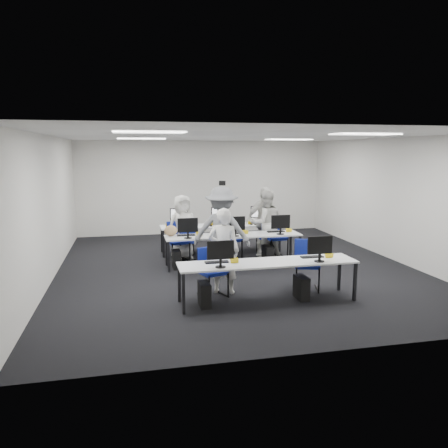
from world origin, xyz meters
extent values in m
plane|color=black|center=(0.00, 0.00, 0.00)|extent=(9.00, 9.00, 0.00)
plane|color=white|center=(0.00, 0.00, 3.00)|extent=(9.00, 9.00, 0.00)
cube|color=silver|center=(0.00, 4.50, 1.50)|extent=(8.00, 0.02, 3.00)
cube|color=silver|center=(0.00, -4.50, 1.50)|extent=(8.00, 0.02, 3.00)
cube|color=silver|center=(-4.00, 0.00, 1.50)|extent=(0.02, 9.00, 3.00)
cube|color=silver|center=(4.00, 0.00, 1.50)|extent=(0.02, 9.00, 3.00)
cube|color=white|center=(-2.00, -2.00, 2.98)|extent=(1.20, 0.60, 0.02)
cube|color=white|center=(2.00, -2.00, 2.98)|extent=(1.20, 0.60, 0.02)
cube|color=white|center=(-2.00, 2.00, 2.98)|extent=(1.20, 0.60, 0.02)
cube|color=white|center=(2.00, 2.00, 2.98)|extent=(1.20, 0.60, 0.02)
cube|color=silver|center=(0.00, -2.40, 0.71)|extent=(3.20, 0.70, 0.03)
cube|color=black|center=(-1.55, -2.70, 0.35)|extent=(0.05, 0.05, 0.70)
cube|color=black|center=(-1.55, -2.10, 0.35)|extent=(0.05, 0.05, 0.70)
cube|color=black|center=(1.55, -2.70, 0.35)|extent=(0.05, 0.05, 0.70)
cube|color=black|center=(1.55, -2.10, 0.35)|extent=(0.05, 0.05, 0.70)
cube|color=silver|center=(0.00, 0.20, 0.71)|extent=(3.20, 0.70, 0.03)
cube|color=black|center=(-1.55, -0.10, 0.35)|extent=(0.05, 0.05, 0.70)
cube|color=black|center=(-1.55, 0.50, 0.35)|extent=(0.05, 0.05, 0.70)
cube|color=black|center=(1.55, -0.10, 0.35)|extent=(0.05, 0.05, 0.70)
cube|color=black|center=(1.55, 0.50, 0.35)|extent=(0.05, 0.05, 0.70)
cube|color=silver|center=(0.00, 1.60, 0.71)|extent=(3.20, 0.70, 0.03)
cube|color=black|center=(-1.55, 1.30, 0.35)|extent=(0.05, 0.05, 0.70)
cube|color=black|center=(-1.55, 1.90, 0.35)|extent=(0.05, 0.05, 0.70)
cube|color=black|center=(1.55, 1.30, 0.35)|extent=(0.05, 0.05, 0.70)
cube|color=black|center=(1.55, 1.90, 0.35)|extent=(0.05, 0.05, 0.70)
cube|color=#0B2793|center=(-0.90, -2.58, 1.03)|extent=(0.46, 0.04, 0.32)
cube|color=black|center=(-0.90, -2.26, 0.74)|extent=(0.42, 0.14, 0.02)
ellipsoid|color=black|center=(-0.60, -2.26, 0.75)|extent=(0.07, 0.10, 0.04)
cube|color=black|center=(-1.15, -2.40, 0.21)|extent=(0.18, 0.40, 0.42)
cube|color=white|center=(0.90, -2.58, 1.03)|extent=(0.46, 0.04, 0.32)
cube|color=black|center=(0.90, -2.26, 0.74)|extent=(0.42, 0.14, 0.02)
ellipsoid|color=black|center=(1.20, -2.26, 0.75)|extent=(0.07, 0.10, 0.04)
cube|color=black|center=(0.65, -2.40, 0.21)|extent=(0.18, 0.40, 0.42)
cube|color=white|center=(-1.10, 0.02, 1.03)|extent=(0.46, 0.04, 0.32)
cube|color=black|center=(-1.10, 0.34, 0.74)|extent=(0.42, 0.14, 0.02)
ellipsoid|color=black|center=(-0.80, 0.34, 0.75)|extent=(0.07, 0.10, 0.04)
cube|color=black|center=(-1.35, 0.20, 0.21)|extent=(0.18, 0.40, 0.42)
cube|color=white|center=(0.00, 0.02, 1.03)|extent=(0.46, 0.04, 0.32)
cube|color=black|center=(0.00, 0.34, 0.74)|extent=(0.42, 0.14, 0.02)
ellipsoid|color=black|center=(0.30, 0.34, 0.75)|extent=(0.07, 0.10, 0.04)
cube|color=black|center=(-0.25, 0.20, 0.21)|extent=(0.18, 0.40, 0.42)
cube|color=white|center=(1.10, 0.02, 1.03)|extent=(0.46, 0.04, 0.32)
cube|color=black|center=(1.10, 0.34, 0.74)|extent=(0.42, 0.14, 0.02)
ellipsoid|color=black|center=(1.40, 0.34, 0.75)|extent=(0.07, 0.10, 0.04)
cube|color=black|center=(0.85, 0.20, 0.21)|extent=(0.18, 0.40, 0.42)
cube|color=white|center=(-1.10, 1.78, 1.03)|extent=(0.46, 0.04, 0.32)
cube|color=black|center=(-1.10, 1.46, 0.74)|extent=(0.42, 0.14, 0.02)
ellipsoid|color=black|center=(-1.40, 1.46, 0.75)|extent=(0.07, 0.10, 0.04)
cube|color=black|center=(-0.85, 1.60, 0.21)|extent=(0.18, 0.40, 0.42)
cube|color=white|center=(0.00, 1.78, 1.03)|extent=(0.46, 0.04, 0.32)
cube|color=black|center=(0.00, 1.46, 0.74)|extent=(0.42, 0.14, 0.02)
ellipsoid|color=black|center=(-0.30, 1.46, 0.75)|extent=(0.07, 0.10, 0.04)
cube|color=black|center=(0.25, 1.60, 0.21)|extent=(0.18, 0.40, 0.42)
cube|color=white|center=(1.10, 1.78, 1.03)|extent=(0.46, 0.04, 0.32)
cube|color=black|center=(1.10, 1.46, 0.74)|extent=(0.42, 0.14, 0.02)
ellipsoid|color=black|center=(0.80, 1.46, 0.75)|extent=(0.07, 0.10, 0.04)
cube|color=black|center=(1.35, 1.60, 0.21)|extent=(0.18, 0.40, 0.42)
cube|color=navy|center=(-0.90, -1.91, 0.46)|extent=(0.55, 0.54, 0.06)
cube|color=navy|center=(-0.97, -1.72, 0.72)|extent=(0.41, 0.18, 0.36)
cube|color=navy|center=(0.96, -1.90, 0.49)|extent=(0.58, 0.56, 0.06)
cube|color=navy|center=(1.02, -1.70, 0.77)|extent=(0.44, 0.18, 0.38)
cube|color=navy|center=(-1.23, 0.81, 0.49)|extent=(0.54, 0.53, 0.06)
cube|color=navy|center=(-1.27, 1.02, 0.77)|extent=(0.45, 0.13, 0.39)
cube|color=navy|center=(0.04, 0.75, 0.50)|extent=(0.59, 0.58, 0.07)
cube|color=navy|center=(-0.03, 0.96, 0.78)|extent=(0.45, 0.19, 0.39)
cube|color=navy|center=(1.23, 0.70, 0.50)|extent=(0.51, 0.49, 0.07)
cube|color=navy|center=(1.22, 0.92, 0.79)|extent=(0.46, 0.08, 0.40)
cube|color=navy|center=(-1.06, 0.99, 0.45)|extent=(0.53, 0.52, 0.06)
cube|color=navy|center=(-1.00, 0.80, 0.71)|extent=(0.41, 0.17, 0.35)
cube|color=navy|center=(-0.09, 1.13, 0.45)|extent=(0.54, 0.53, 0.06)
cube|color=navy|center=(-0.02, 0.95, 0.70)|extent=(0.40, 0.19, 0.35)
cube|color=navy|center=(1.12, 1.11, 0.45)|extent=(0.44, 0.42, 0.06)
cube|color=navy|center=(1.12, 0.91, 0.70)|extent=(0.41, 0.06, 0.35)
ellipsoid|color=#97764D|center=(-1.45, 0.37, 0.85)|extent=(0.31, 0.21, 0.25)
imported|color=beige|center=(-0.67, -1.76, 0.82)|extent=(0.70, 0.59, 1.64)
imported|color=beige|center=(1.02, 0.91, 0.85)|extent=(0.86, 0.69, 1.71)
imported|color=beige|center=(-1.09, 1.05, 0.80)|extent=(0.89, 0.69, 1.61)
imported|color=beige|center=(1.04, 1.11, 0.88)|extent=(1.09, 0.60, 1.76)
imported|color=slate|center=(-0.41, -0.40, 0.96)|extent=(1.39, 1.05, 1.92)
cube|color=black|center=(-0.36, -0.23, 1.98)|extent=(0.19, 0.21, 0.10)
camera|label=1|loc=(-2.38, -9.58, 2.67)|focal=35.00mm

